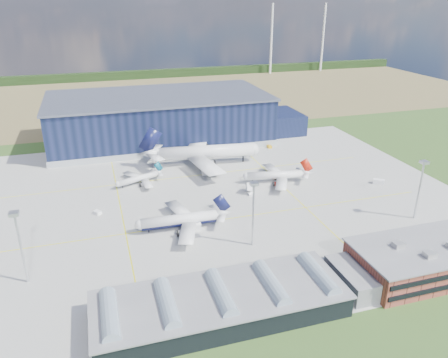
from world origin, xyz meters
TOP-DOWN VIEW (x-y plane):
  - ground at (0.00, 0.00)m, footprint 600.00×600.00m
  - apron at (0.00, 10.00)m, footprint 220.00×160.00m
  - farmland at (0.00, 220.00)m, footprint 600.00×220.00m
  - treeline at (0.00, 300.00)m, footprint 600.00×8.00m
  - hangar at (2.81, 94.80)m, footprint 145.00×62.00m
  - ops_building at (55.01, -60.00)m, footprint 46.00×23.00m
  - glass_concourse at (-6.45, -60.00)m, footprint 78.00×23.00m
  - light_mast_west at (-60.00, -30.00)m, footprint 2.60×2.60m
  - light_mast_center at (10.00, -30.00)m, footprint 2.60×2.60m
  - light_mast_east at (75.00, -30.00)m, footprint 2.60×2.60m
  - airliner_navy at (-10.95, -12.00)m, footprint 36.68×35.93m
  - airliner_red at (38.31, 17.08)m, footprint 37.75×37.19m
  - airliner_widebody at (14.67, 48.11)m, footprint 67.33×66.19m
  - airliner_regional at (-20.37, 33.03)m, footprint 31.47×31.17m
  - gse_tug_b at (4.41, -46.00)m, footprint 1.97×2.84m
  - gse_van_a at (-6.68, -14.25)m, footprint 6.09×3.53m
  - gse_van_b at (81.70, 1.57)m, footprint 5.17×4.68m
  - gse_tug_c at (54.51, 62.00)m, footprint 2.13×3.28m
  - gse_cart_b at (-38.90, 8.68)m, footprint 3.29×3.52m
  - gse_van_c at (43.27, -46.00)m, footprint 5.40×4.15m
  - airstair at (23.27, 9.61)m, footprint 3.13×5.59m
  - car_a at (24.21, -48.00)m, footprint 3.46×2.04m
  - car_b at (29.21, -48.00)m, footprint 3.53×1.54m

SIDE VIEW (x-z plane):
  - ground at x=0.00m, z-range 0.00..0.00m
  - farmland at x=0.00m, z-range -0.01..0.01m
  - apron at x=0.00m, z-range -0.01..0.07m
  - car_a at x=24.21m, z-range 0.00..1.11m
  - car_b at x=29.21m, z-range 0.00..1.13m
  - gse_tug_b at x=4.41m, z-range 0.00..1.19m
  - gse_cart_b at x=-38.90m, z-range 0.00..1.27m
  - gse_tug_c at x=54.51m, z-range 0.00..1.40m
  - gse_van_b at x=81.70m, z-range 0.00..2.21m
  - gse_van_c at x=43.27m, z-range 0.00..2.34m
  - gse_van_a at x=-6.68m, z-range 0.00..2.50m
  - airstair at x=23.27m, z-range 0.00..3.37m
  - glass_concourse at x=-6.45m, z-range -0.61..7.99m
  - airliner_regional at x=-20.37m, z-range 0.00..7.95m
  - treeline at x=0.00m, z-range 0.00..8.00m
  - ops_building at x=55.01m, z-range -0.66..10.24m
  - airliner_red at x=38.31m, z-range 0.00..10.56m
  - airliner_navy at x=-10.95m, z-range 0.00..11.57m
  - airliner_widebody at x=14.67m, z-range 0.00..19.69m
  - hangar at x=2.81m, z-range -1.43..24.67m
  - light_mast_west at x=-60.00m, z-range 3.93..26.93m
  - light_mast_center at x=10.00m, z-range 3.93..26.93m
  - light_mast_east at x=75.00m, z-range 3.93..26.93m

